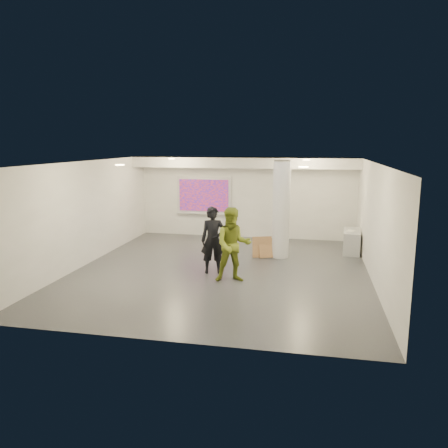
% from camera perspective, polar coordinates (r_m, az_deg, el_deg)
% --- Properties ---
extents(floor, '(8.00, 9.00, 0.01)m').
position_cam_1_polar(floor, '(12.23, -0.38, -6.10)').
color(floor, '#36383D').
rests_on(floor, ground).
extents(ceiling, '(8.00, 9.00, 0.01)m').
position_cam_1_polar(ceiling, '(11.73, -0.39, 8.08)').
color(ceiling, white).
rests_on(ceiling, floor).
extents(wall_back, '(8.00, 0.01, 3.00)m').
position_cam_1_polar(wall_back, '(16.27, 2.88, 3.48)').
color(wall_back, silver).
rests_on(wall_back, floor).
extents(wall_front, '(8.00, 0.01, 3.00)m').
position_cam_1_polar(wall_front, '(7.64, -7.36, -4.80)').
color(wall_front, silver).
rests_on(wall_front, floor).
extents(wall_left, '(0.01, 9.00, 3.00)m').
position_cam_1_polar(wall_left, '(13.29, -17.52, 1.38)').
color(wall_left, silver).
rests_on(wall_left, floor).
extents(wall_right, '(0.01, 9.00, 3.00)m').
position_cam_1_polar(wall_right, '(11.75, 19.08, 0.13)').
color(wall_right, silver).
rests_on(wall_right, floor).
extents(soffit_band, '(8.00, 1.10, 0.36)m').
position_cam_1_polar(soffit_band, '(15.62, 2.62, 8.04)').
color(soffit_band, silver).
rests_on(soffit_band, ceiling).
extents(downlight_nw, '(0.22, 0.22, 0.02)m').
position_cam_1_polar(downlight_nw, '(14.72, -6.86, 8.44)').
color(downlight_nw, '#FFDF96').
rests_on(downlight_nw, ceiling).
extents(downlight_ne, '(0.22, 0.22, 0.02)m').
position_cam_1_polar(downlight_ne, '(13.98, 10.72, 8.22)').
color(downlight_ne, '#FFDF96').
rests_on(downlight_ne, ceiling).
extents(downlight_sw, '(0.22, 0.22, 0.02)m').
position_cam_1_polar(downlight_sw, '(10.99, -13.44, 7.51)').
color(downlight_sw, '#FFDF96').
rests_on(downlight_sw, ceiling).
extents(downlight_se, '(0.22, 0.22, 0.02)m').
position_cam_1_polar(downlight_se, '(9.98, 10.34, 7.34)').
color(downlight_se, '#FFDF96').
rests_on(downlight_se, ceiling).
extents(column, '(0.52, 0.52, 3.00)m').
position_cam_1_polar(column, '(13.45, 7.47, 1.89)').
color(column, silver).
rests_on(column, floor).
extents(projection_screen, '(2.10, 0.13, 1.42)m').
position_cam_1_polar(projection_screen, '(16.54, -2.64, 3.69)').
color(projection_screen, silver).
rests_on(projection_screen, wall_back).
extents(credenza, '(0.61, 1.28, 0.72)m').
position_cam_1_polar(credenza, '(14.70, 16.33, -2.22)').
color(credenza, '#9FA3A5').
rests_on(credenza, floor).
extents(papers_stack, '(0.31, 0.35, 0.02)m').
position_cam_1_polar(papers_stack, '(14.55, 16.21, -0.85)').
color(papers_stack, white).
rests_on(papers_stack, credenza).
extents(cardboard_back, '(0.60, 0.30, 0.65)m').
position_cam_1_polar(cardboard_back, '(13.58, 4.98, -3.02)').
color(cardboard_back, '#9E7045').
rests_on(cardboard_back, floor).
extents(cardboard_front, '(0.60, 0.43, 0.59)m').
position_cam_1_polar(cardboard_front, '(13.61, 5.73, -3.15)').
color(cardboard_front, '#9E7045').
rests_on(cardboard_front, floor).
extents(woman, '(0.75, 0.59, 1.82)m').
position_cam_1_polar(woman, '(11.84, -1.43, -2.12)').
color(woman, black).
rests_on(woman, floor).
extents(man, '(1.09, 0.95, 1.92)m').
position_cam_1_polar(man, '(11.09, 1.20, -2.74)').
color(man, olive).
rests_on(man, floor).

